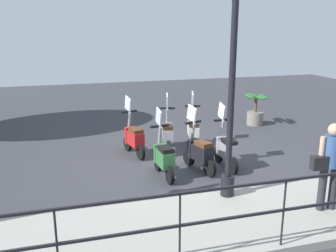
{
  "coord_description": "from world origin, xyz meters",
  "views": [
    {
      "loc": [
        -8.51,
        3.01,
        3.35
      ],
      "look_at": [
        0.2,
        0.5,
        0.9
      ],
      "focal_mm": 40.0,
      "sensor_mm": 36.0,
      "label": 1
    }
  ],
  "objects_px": {
    "pedestrian_with_bag": "(330,160)",
    "scooter_far_1": "(168,134)",
    "scooter_far_2": "(134,138)",
    "scooter_near_1": "(199,152)",
    "lamp_post_near": "(231,96)",
    "scooter_near_2": "(164,157)",
    "scooter_far_0": "(193,131)",
    "potted_palm": "(255,112)",
    "scooter_near_0": "(226,149)"
  },
  "relations": [
    {
      "from": "lamp_post_near",
      "to": "scooter_near_0",
      "type": "height_order",
      "value": "lamp_post_near"
    },
    {
      "from": "scooter_near_0",
      "to": "scooter_far_1",
      "type": "height_order",
      "value": "same"
    },
    {
      "from": "scooter_far_2",
      "to": "scooter_far_1",
      "type": "bearing_deg",
      "value": -96.28
    },
    {
      "from": "pedestrian_with_bag",
      "to": "scooter_near_1",
      "type": "bearing_deg",
      "value": 31.85
    },
    {
      "from": "scooter_near_2",
      "to": "scooter_far_0",
      "type": "xyz_separation_m",
      "value": [
        1.85,
        -1.37,
        0.0
      ]
    },
    {
      "from": "lamp_post_near",
      "to": "scooter_far_1",
      "type": "bearing_deg",
      "value": 4.33
    },
    {
      "from": "lamp_post_near",
      "to": "scooter_near_1",
      "type": "xyz_separation_m",
      "value": [
        1.67,
        -0.05,
        -1.63
      ]
    },
    {
      "from": "scooter_near_0",
      "to": "scooter_far_0",
      "type": "distance_m",
      "value": 1.73
    },
    {
      "from": "scooter_far_2",
      "to": "lamp_post_near",
      "type": "bearing_deg",
      "value": -172.54
    },
    {
      "from": "scooter_near_0",
      "to": "pedestrian_with_bag",
      "type": "bearing_deg",
      "value": -165.66
    },
    {
      "from": "scooter_near_1",
      "to": "scooter_far_1",
      "type": "relative_size",
      "value": 1.0
    },
    {
      "from": "potted_palm",
      "to": "scooter_near_0",
      "type": "distance_m",
      "value": 4.38
    },
    {
      "from": "scooter_near_2",
      "to": "scooter_far_0",
      "type": "relative_size",
      "value": 1.0
    },
    {
      "from": "scooter_far_0",
      "to": "scooter_near_0",
      "type": "bearing_deg",
      "value": -157.69
    },
    {
      "from": "pedestrian_with_bag",
      "to": "scooter_far_1",
      "type": "relative_size",
      "value": 1.03
    },
    {
      "from": "scooter_near_2",
      "to": "scooter_far_0",
      "type": "height_order",
      "value": "same"
    },
    {
      "from": "scooter_near_1",
      "to": "scooter_far_2",
      "type": "bearing_deg",
      "value": 23.78
    },
    {
      "from": "scooter_far_1",
      "to": "scooter_near_1",
      "type": "bearing_deg",
      "value": -155.8
    },
    {
      "from": "pedestrian_with_bag",
      "to": "scooter_near_0",
      "type": "bearing_deg",
      "value": 19.05
    },
    {
      "from": "scooter_near_2",
      "to": "scooter_far_1",
      "type": "xyz_separation_m",
      "value": [
        1.78,
        -0.6,
        0.0
      ]
    },
    {
      "from": "pedestrian_with_bag",
      "to": "scooter_near_2",
      "type": "relative_size",
      "value": 1.03
    },
    {
      "from": "scooter_far_0",
      "to": "scooter_far_1",
      "type": "xyz_separation_m",
      "value": [
        -0.07,
        0.76,
        0.0
      ]
    },
    {
      "from": "potted_palm",
      "to": "scooter_near_2",
      "type": "xyz_separation_m",
      "value": [
        -3.6,
        4.28,
        0.04
      ]
    },
    {
      "from": "lamp_post_near",
      "to": "scooter_far_2",
      "type": "bearing_deg",
      "value": 20.67
    },
    {
      "from": "lamp_post_near",
      "to": "pedestrian_with_bag",
      "type": "bearing_deg",
      "value": -125.18
    },
    {
      "from": "potted_palm",
      "to": "pedestrian_with_bag",
      "type": "bearing_deg",
      "value": 162.18
    },
    {
      "from": "scooter_near_1",
      "to": "pedestrian_with_bag",
      "type": "bearing_deg",
      "value": -168.28
    },
    {
      "from": "scooter_near_0",
      "to": "scooter_near_1",
      "type": "xyz_separation_m",
      "value": [
        -0.01,
        0.69,
        0.0
      ]
    },
    {
      "from": "lamp_post_near",
      "to": "pedestrian_with_bag",
      "type": "height_order",
      "value": "lamp_post_near"
    },
    {
      "from": "scooter_far_1",
      "to": "scooter_near_0",
      "type": "bearing_deg",
      "value": -135.04
    },
    {
      "from": "pedestrian_with_bag",
      "to": "scooter_near_0",
      "type": "distance_m",
      "value": 2.85
    },
    {
      "from": "scooter_near_1",
      "to": "scooter_far_0",
      "type": "relative_size",
      "value": 1.0
    },
    {
      "from": "pedestrian_with_bag",
      "to": "scooter_far_1",
      "type": "xyz_separation_m",
      "value": [
        4.34,
        1.69,
        -0.6
      ]
    },
    {
      "from": "scooter_near_0",
      "to": "lamp_post_near",
      "type": "bearing_deg",
      "value": 156.04
    },
    {
      "from": "potted_palm",
      "to": "scooter_far_0",
      "type": "bearing_deg",
      "value": 121.08
    },
    {
      "from": "scooter_far_1",
      "to": "scooter_far_2",
      "type": "height_order",
      "value": "same"
    },
    {
      "from": "scooter_near_1",
      "to": "scooter_far_0",
      "type": "height_order",
      "value": "same"
    },
    {
      "from": "lamp_post_near",
      "to": "pedestrian_with_bag",
      "type": "distance_m",
      "value": 2.04
    },
    {
      "from": "scooter_near_2",
      "to": "scooter_far_2",
      "type": "relative_size",
      "value": 1.0
    },
    {
      "from": "pedestrian_with_bag",
      "to": "scooter_near_1",
      "type": "distance_m",
      "value": 3.09
    },
    {
      "from": "lamp_post_near",
      "to": "scooter_far_2",
      "type": "xyz_separation_m",
      "value": [
        3.21,
        1.21,
        -1.63
      ]
    },
    {
      "from": "scooter_near_1",
      "to": "scooter_near_2",
      "type": "relative_size",
      "value": 1.0
    },
    {
      "from": "lamp_post_near",
      "to": "scooter_far_1",
      "type": "distance_m",
      "value": 3.71
    },
    {
      "from": "lamp_post_near",
      "to": "potted_palm",
      "type": "bearing_deg",
      "value": -33.62
    },
    {
      "from": "potted_palm",
      "to": "scooter_near_1",
      "type": "relative_size",
      "value": 0.69
    },
    {
      "from": "potted_palm",
      "to": "scooter_near_2",
      "type": "bearing_deg",
      "value": 130.1
    },
    {
      "from": "scooter_far_2",
      "to": "pedestrian_with_bag",
      "type": "bearing_deg",
      "value": -161.1
    },
    {
      "from": "scooter_near_1",
      "to": "scooter_near_2",
      "type": "bearing_deg",
      "value": 82.19
    },
    {
      "from": "scooter_near_0",
      "to": "scooter_near_1",
      "type": "relative_size",
      "value": 1.0
    },
    {
      "from": "scooter_far_0",
      "to": "scooter_near_1",
      "type": "bearing_deg",
      "value": 179.71
    }
  ]
}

